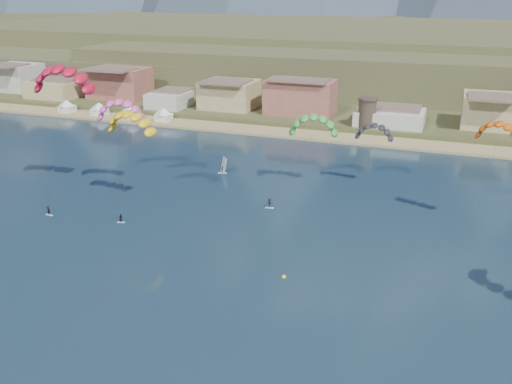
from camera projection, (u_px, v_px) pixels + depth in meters
The scene contains 15 objects.
ground at pixel (165, 360), 66.13m from camera, with size 2400.00×2400.00×0.00m, color black.
beach at pixel (344, 138), 159.27m from camera, with size 2200.00×12.00×0.90m.
land at pixel (434, 26), 558.68m from camera, with size 2200.00×900.00×4.00m.
foothills at pixel (446, 57), 260.28m from camera, with size 940.00×210.00×18.00m.
town at pixel (235, 92), 183.29m from camera, with size 400.00×24.00×12.00m.
watchtower at pixel (367, 112), 162.55m from camera, with size 5.82×5.82×8.60m.
beach_tents at pixel (114, 107), 182.24m from camera, with size 43.40×6.40×5.00m.
kitesurfer_red at pixel (62, 74), 108.94m from camera, with size 13.68×15.54×28.70m.
kitesurfer_yellow at pixel (130, 119), 105.61m from camera, with size 10.81×11.20×20.60m.
kitesurfer_green at pixel (313, 122), 115.81m from camera, with size 11.49×17.27×19.97m.
distant_kite_pink at pixel (120, 106), 112.99m from camera, with size 10.92×7.50×21.53m.
distant_kite_dark at pixel (375, 129), 116.82m from camera, with size 8.39×5.63×16.25m.
distant_kite_orange at pixel (500, 128), 94.43m from camera, with size 8.88×7.00×21.48m.
windsurfer at pixel (223, 168), 130.16m from camera, with size 2.23×2.44×3.84m.
buoy at pixel (284, 277), 84.56m from camera, with size 0.63×0.63×0.63m.
Camera 1 is at (28.79, -47.80, 42.17)m, focal length 39.04 mm.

